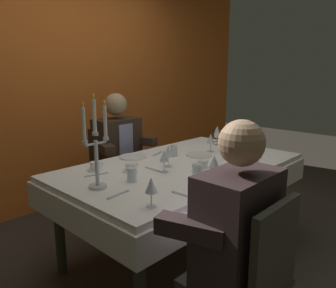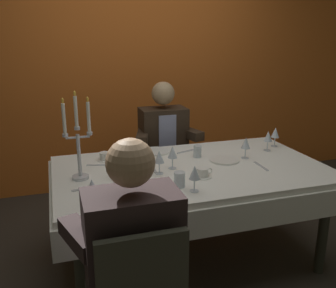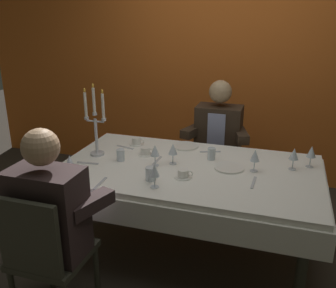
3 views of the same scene
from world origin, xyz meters
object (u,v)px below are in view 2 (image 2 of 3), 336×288
wine_glass_1 (159,157)px  coffee_cup_2 (105,157)px  dinner_plate_0 (156,151)px  wine_glass_2 (268,137)px  wine_glass_6 (172,153)px  water_tumbler_1 (180,179)px  wine_glass_4 (195,173)px  coffee_cup_1 (203,173)px  water_tumbler_0 (197,151)px  dinner_plate_1 (224,160)px  wine_glass_5 (246,144)px  wine_glass_0 (275,133)px  candelabra (78,144)px  coffee_cup_0 (132,163)px  wine_glass_3 (92,187)px  seated_diner_1 (163,136)px  water_tumbler_2 (117,171)px  seated_diner_0 (133,248)px  dining_table (191,183)px

wine_glass_1 → coffee_cup_2: size_ratio=1.24×
dinner_plate_0 → wine_glass_2: 0.91m
wine_glass_6 → water_tumbler_1: (-0.06, -0.32, -0.07)m
wine_glass_4 → wine_glass_6: 0.42m
coffee_cup_1 → wine_glass_6: bearing=123.6°
dinner_plate_0 → wine_glass_1: size_ratio=1.36×
water_tumbler_0 → coffee_cup_2: 0.70m
coffee_cup_1 → dinner_plate_1: bearing=42.3°
dinner_plate_1 → wine_glass_2: (0.44, 0.13, 0.11)m
dinner_plate_0 → water_tumbler_1: water_tumbler_1 is taller
wine_glass_5 → coffee_cup_1: (-0.46, -0.26, -0.09)m
dinner_plate_0 → dinner_plate_1: size_ratio=1.00×
wine_glass_0 → water_tumbler_1: (-1.04, -0.58, -0.07)m
wine_glass_0 → water_tumbler_0: bearing=-174.2°
wine_glass_0 → wine_glass_1: 1.15m
candelabra → coffee_cup_0: candelabra is taller
wine_glass_4 → coffee_cup_1: wine_glass_4 is taller
wine_glass_3 → seated_diner_1: seated_diner_1 is taller
water_tumbler_0 → coffee_cup_1: (-0.12, -0.39, -0.02)m
dinner_plate_0 → water_tumbler_2: 0.60m
water_tumbler_2 → dinner_plate_0: bearing=48.9°
water_tumbler_2 → coffee_cup_1: size_ratio=0.68×
coffee_cup_0 → coffee_cup_2: same height
wine_glass_6 → coffee_cup_0: (-0.27, 0.12, -0.09)m
wine_glass_3 → wine_glass_4: (0.61, 0.03, -0.00)m
wine_glass_5 → seated_diner_0: bearing=-138.4°
wine_glass_3 → wine_glass_6: 0.75m
dining_table → wine_glass_1: bearing=-168.5°
seated_diner_0 → wine_glass_4: bearing=45.5°
wine_glass_3 → water_tumbler_1: wine_glass_3 is taller
dining_table → dinner_plate_0: 0.46m
dinner_plate_0 → wine_glass_5: 0.71m
water_tumbler_0 → seated_diner_0: 1.31m
wine_glass_2 → wine_glass_3: (-1.46, -0.62, 0.00)m
dinner_plate_0 → dinner_plate_1: (0.43, -0.35, 0.00)m
water_tumbler_0 → water_tumbler_1: water_tumbler_1 is taller
wine_glass_4 → wine_glass_5: (0.59, 0.46, 0.00)m
water_tumbler_2 → seated_diner_0: 0.85m
dinner_plate_0 → coffee_cup_1: size_ratio=1.69×
wine_glass_4 → wine_glass_5: 0.75m
dinner_plate_0 → coffee_cup_0: bearing=-132.8°
seated_diner_0 → wine_glass_1: bearing=66.5°
wine_glass_0 → wine_glass_6: size_ratio=1.00×
water_tumbler_0 → water_tumbler_2: water_tumbler_0 is taller
wine_glass_4 → candelabra: bearing=146.9°
wine_glass_1 → water_tumbler_2: (-0.29, 0.01, -0.07)m
dinner_plate_0 → wine_glass_2: (0.87, -0.23, 0.11)m
coffee_cup_2 → seated_diner_1: seated_diner_1 is taller
water_tumbler_1 → seated_diner_0: (-0.42, -0.58, -0.05)m
wine_glass_0 → seated_diner_0: 1.87m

